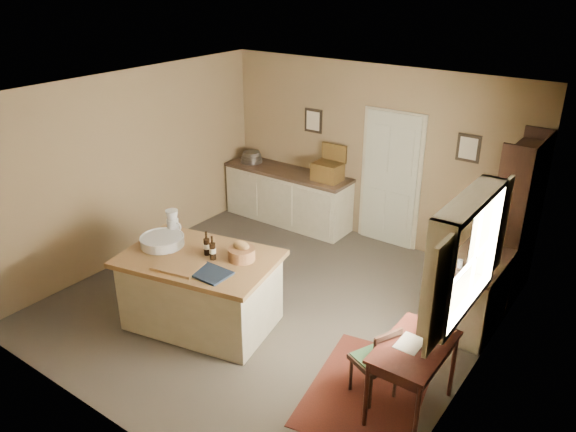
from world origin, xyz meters
name	(u,v)px	position (x,y,z in m)	size (l,w,h in m)	color
ground	(273,304)	(0.00, 0.00, 0.00)	(5.00, 5.00, 0.00)	brown
wall_back	(372,155)	(0.00, 2.50, 1.35)	(5.00, 0.10, 2.70)	olive
wall_front	(94,301)	(0.00, -2.50, 1.35)	(5.00, 0.10, 2.70)	olive
wall_left	(132,167)	(-2.50, 0.00, 1.35)	(0.10, 5.00, 2.70)	olive
wall_right	(482,269)	(2.50, 0.00, 1.35)	(0.10, 5.00, 2.70)	olive
ceiling	(270,93)	(0.00, 0.00, 2.70)	(5.00, 5.00, 0.00)	silver
door	(390,178)	(0.35, 2.47, 1.05)	(0.97, 0.06, 2.11)	beige
framed_prints	(385,133)	(0.20, 2.48, 1.72)	(2.82, 0.02, 0.38)	black
window	(469,256)	(2.42, -0.20, 1.55)	(0.25, 1.99, 1.12)	beige
work_island	(201,288)	(-0.45, -0.81, 0.48)	(1.97, 1.49, 1.20)	beige
sideboard	(288,195)	(-1.34, 2.20, 0.48)	(2.22, 0.63, 1.18)	beige
rug	(367,391)	(1.75, -0.71, 0.00)	(1.10, 1.60, 0.01)	#4F1B12
writing_desk	(414,354)	(2.20, -0.71, 0.67)	(0.58, 0.94, 0.82)	#33140E
desk_chair	(374,360)	(1.80, -0.71, 0.41)	(0.39, 0.39, 0.83)	black
right_cabinet	(474,293)	(2.20, 1.02, 0.46)	(0.59, 1.05, 0.99)	beige
shelving_unit	(520,221)	(2.36, 2.00, 1.07)	(0.36, 0.96, 2.14)	black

